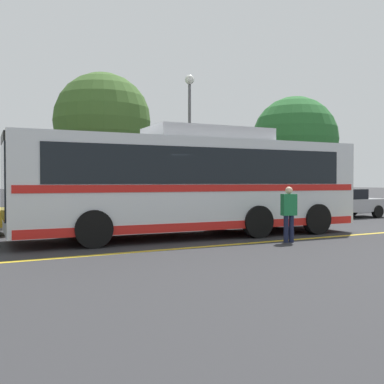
# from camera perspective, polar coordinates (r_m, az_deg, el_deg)

# --- Properties ---
(ground_plane) EXTENTS (220.00, 220.00, 0.00)m
(ground_plane) POSITION_cam_1_polar(r_m,az_deg,el_deg) (14.24, -0.15, -5.67)
(ground_plane) COLOR #2D2D30
(lane_strip_0) EXTENTS (31.00, 0.20, 0.01)m
(lane_strip_0) POSITION_cam_1_polar(r_m,az_deg,el_deg) (12.42, 4.82, -6.68)
(lane_strip_0) COLOR gold
(lane_strip_0) RESTS_ON ground_plane
(curb_strip) EXTENTS (39.00, 0.36, 0.15)m
(curb_strip) POSITION_cam_1_polar(r_m,az_deg,el_deg) (18.74, -7.11, -3.77)
(curb_strip) COLOR #99999E
(curb_strip) RESTS_ON ground_plane
(transit_bus) EXTENTS (11.42, 3.22, 3.43)m
(transit_bus) POSITION_cam_1_polar(r_m,az_deg,el_deg) (14.20, 0.06, 1.34)
(transit_bus) COLOR silver
(transit_bus) RESTS_ON ground_plane
(parked_car_2) EXTENTS (4.09, 2.00, 1.44)m
(parked_car_2) POSITION_cam_1_polar(r_m,az_deg,el_deg) (16.68, -9.09, -2.11)
(parked_car_2) COLOR #4C3823
(parked_car_2) RESTS_ON ground_plane
(parked_car_3) EXTENTS (4.14, 2.03, 1.37)m
(parked_car_3) POSITION_cam_1_polar(r_m,az_deg,el_deg) (19.28, 7.45, -1.76)
(parked_car_3) COLOR #335B33
(parked_car_3) RESTS_ON ground_plane
(parked_car_4) EXTENTS (4.38, 1.88, 1.38)m
(parked_car_4) POSITION_cam_1_polar(r_m,az_deg,el_deg) (22.85, 18.75, -1.34)
(parked_car_4) COLOR #9E9EA3
(parked_car_4) RESTS_ON ground_plane
(pedestrian_2) EXTENTS (0.46, 0.30, 1.59)m
(pedestrian_2) POSITION_cam_1_polar(r_m,az_deg,el_deg) (13.06, 12.19, -2.37)
(pedestrian_2) COLOR #191E38
(pedestrian_2) RESTS_ON ground_plane
(street_lamp) EXTENTS (0.45, 0.45, 6.81)m
(street_lamp) POSITION_cam_1_polar(r_m,az_deg,el_deg) (21.58, -0.31, 8.93)
(street_lamp) COLOR #59595E
(street_lamp) RESTS_ON ground_plane
(tree_0) EXTENTS (4.50, 4.50, 6.81)m
(tree_0) POSITION_cam_1_polar(r_m,az_deg,el_deg) (21.63, -11.31, 8.76)
(tree_0) COLOR #513823
(tree_0) RESTS_ON ground_plane
(tree_1) EXTENTS (4.69, 4.69, 6.43)m
(tree_1) POSITION_cam_1_polar(r_m,az_deg,el_deg) (25.60, 12.93, 6.53)
(tree_1) COLOR #513823
(tree_1) RESTS_ON ground_plane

